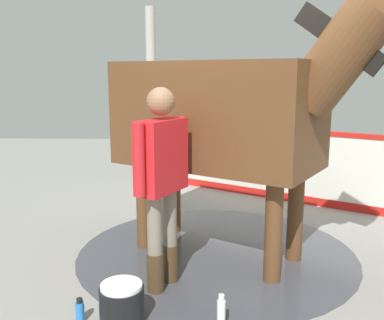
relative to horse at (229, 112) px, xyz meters
name	(u,v)px	position (x,y,z in m)	size (l,w,h in m)	color
ground_plane	(238,249)	(0.13, 0.19, -1.51)	(16.00, 16.00, 0.02)	gray
wet_patch	(216,252)	(-0.11, 0.07, -1.50)	(2.93, 2.93, 0.00)	#42444C
barrier_wall	(293,168)	(1.07, 2.00, -1.00)	(3.77, 2.33, 1.09)	silver
roof_post_far	(152,99)	(-1.11, 2.90, -0.04)	(0.16, 0.16, 2.91)	#B7B2A8
horse	(229,112)	(0.00, 0.00, 0.00)	(3.01, 2.09, 2.67)	brown
handler	(162,174)	(-0.61, -0.69, -0.47)	(0.44, 0.62, 1.77)	#47331E
wash_bucket	(122,303)	(-0.87, -1.29, -1.35)	(0.35, 0.35, 0.31)	black
bottle_shampoo	(221,313)	(-0.11, -1.35, -1.38)	(0.06, 0.06, 0.27)	white
bottle_spray	(80,311)	(-1.19, -1.30, -1.41)	(0.07, 0.07, 0.20)	blue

